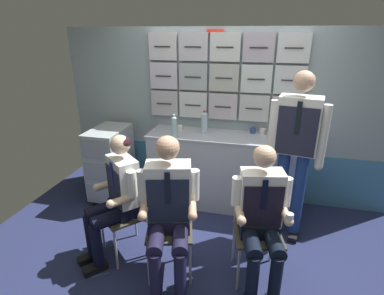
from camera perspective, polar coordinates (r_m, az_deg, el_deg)
The scene contains 17 objects.
ground at distance 3.15m, azimuth 1.99°, elevation -20.93°, with size 4.80×4.80×0.04m, color #22284E.
galley_bulkhead at distance 3.82m, azimuth 6.41°, elevation 6.23°, with size 4.20×0.14×2.15m.
galley_counter at distance 3.78m, azimuth 5.55°, elevation -4.37°, with size 1.79×0.53×0.93m.
service_trolley at distance 4.04m, azimuth -15.25°, elevation -2.63°, with size 0.40×0.65×0.96m.
folding_chair_left at distance 3.02m, azimuth -11.15°, elevation -10.31°, with size 0.56×0.56×0.86m.
crew_member_left at distance 2.90m, azimuth -14.32°, elevation -8.60°, with size 0.61×0.64×1.24m.
folding_chair_center at distance 2.80m, azimuth -4.20°, elevation -12.77°, with size 0.49×0.49×0.86m.
crew_member_center at distance 2.55m, azimuth -4.51°, elevation -10.91°, with size 0.54×0.70×1.32m.
folding_chair_near_trolley at distance 2.80m, azimuth 12.21°, elevation -13.25°, with size 0.48×0.48×0.86m.
crew_member_near_trolley at distance 2.57m, azimuth 13.16°, elevation -12.21°, with size 0.50×0.65×1.26m.
crew_member_standing at distance 3.12m, azimuth 19.16°, elevation 0.88°, with size 0.55×0.32×1.77m.
water_bottle_tall at distance 3.53m, azimuth -3.43°, elevation 4.15°, with size 0.06×0.06×0.27m.
water_bottle_blue_cap at distance 3.64m, azimuth 2.37°, elevation 4.81°, with size 0.07×0.07×0.28m.
coffee_cup_white at distance 3.77m, azimuth -2.30°, elevation 3.81°, with size 0.06×0.06×0.06m.
paper_cup_tan at distance 3.60m, azimuth 14.89°, elevation 2.50°, with size 0.07×0.07×0.09m.
espresso_cup_small at distance 3.72m, azimuth 11.50°, elevation 3.26°, with size 0.07×0.07×0.07m.
coffee_cup_spare at distance 3.72m, azimuth 13.31°, elevation 3.08°, with size 0.07×0.07×0.07m.
Camera 1 is at (0.46, -2.29, 2.09)m, focal length 28.01 mm.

